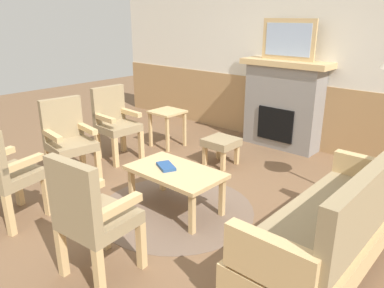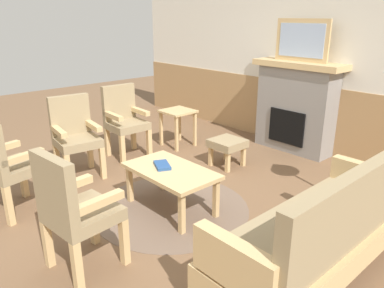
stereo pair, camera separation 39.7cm
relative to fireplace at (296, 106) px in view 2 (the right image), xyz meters
name	(u,v)px [view 2 (the right image)]	position (x,y,z in m)	size (l,w,h in m)	color
ground_plane	(168,199)	(0.00, -2.35, -0.65)	(14.00, 14.00, 0.00)	brown
wall_back	(310,58)	(0.00, 0.25, 0.66)	(7.20, 0.14, 2.70)	silver
fireplace	(296,106)	(0.00, 0.00, 0.00)	(1.30, 0.44, 1.28)	gray
framed_picture	(302,40)	(0.00, 0.00, 0.91)	(0.80, 0.04, 0.56)	tan
couch	(317,233)	(1.73, -2.35, -0.26)	(0.70, 1.80, 0.98)	tan
coffee_table	(171,174)	(0.18, -2.45, -0.27)	(0.96, 0.56, 0.44)	tan
round_rug	(171,208)	(0.18, -2.45, -0.65)	(1.59, 1.59, 0.01)	brown
book_on_table	(162,165)	(0.08, -2.47, -0.20)	(0.24, 0.13, 0.03)	navy
footstool	(227,145)	(-0.22, -1.18, -0.37)	(0.40, 0.40, 0.36)	tan
armchair_near_fireplace	(124,118)	(-1.46, -1.94, -0.11)	(0.50, 0.50, 0.98)	tan
armchair_by_window_left	(75,133)	(-1.26, -2.75, -0.11)	(0.54, 0.54, 0.98)	tan
armchair_front_left	(4,163)	(-0.83, -3.69, -0.11)	(0.58, 0.58, 0.98)	tan
armchair_front_center	(74,207)	(0.44, -3.59, -0.11)	(0.52, 0.52, 0.98)	tan
side_table	(178,118)	(-1.26, -1.13, -0.22)	(0.44, 0.44, 0.55)	tan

